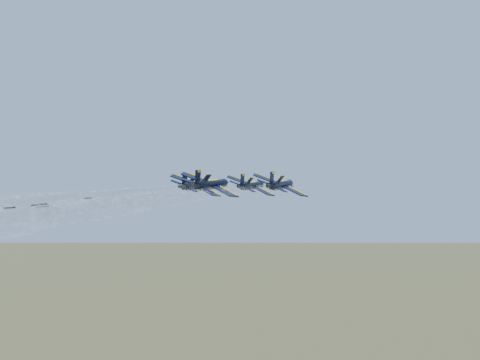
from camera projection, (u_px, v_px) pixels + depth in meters
The scene contains 6 objects.
jet_lead at pixel (252, 185), 126.35m from camera, with size 11.77×16.41×5.32m.
jet_left at pixel (198, 185), 118.47m from camera, with size 11.77×16.41×5.32m.
jet_right at pixel (281, 185), 112.00m from camera, with size 11.77×16.41×5.32m.
jet_slot at pixel (212, 184), 103.93m from camera, with size 11.77×16.41×5.32m.
smoke_trail_lead at pixel (94, 180), 68.90m from camera, with size 13.01×79.88×3.26m.
smoke_trail_right at pixel (113, 177), 54.55m from camera, with size 13.01×79.88×3.26m.
Camera 1 is at (55.11, -101.68, 96.98)m, focal length 40.00 mm.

